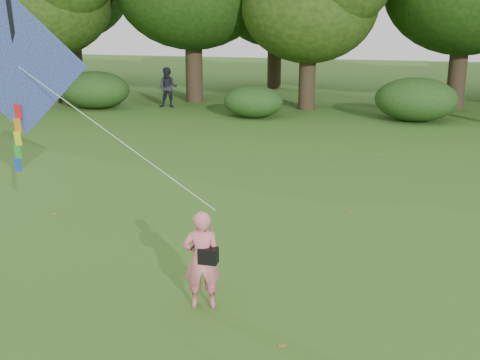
# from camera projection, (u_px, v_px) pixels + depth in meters

# --- Properties ---
(ground) EXTENTS (100.00, 100.00, 0.00)m
(ground) POSITION_uv_depth(u_px,v_px,m) (265.00, 302.00, 10.06)
(ground) COLOR #265114
(ground) RESTS_ON ground
(man_kite_flyer) EXTENTS (0.69, 0.55, 1.65)m
(man_kite_flyer) POSITION_uv_depth(u_px,v_px,m) (202.00, 260.00, 9.68)
(man_kite_flyer) COLOR #E96E7F
(man_kite_flyer) RESTS_ON ground
(bystander_left) EXTENTS (1.06, 0.89, 1.95)m
(bystander_left) POSITION_uv_depth(u_px,v_px,m) (168.00, 88.00, 29.39)
(bystander_left) COLOR #20232B
(bystander_left) RESTS_ON ground
(crossbody_bag) EXTENTS (0.43, 0.20, 0.68)m
(crossbody_bag) POSITION_uv_depth(u_px,v_px,m) (208.00, 255.00, 9.60)
(crossbody_bag) COLOR black
(crossbody_bag) RESTS_ON ground
(flying_kite) EXTENTS (5.35, 1.48, 3.31)m
(flying_kite) POSITION_uv_depth(u_px,v_px,m) (18.00, 68.00, 10.88)
(flying_kite) COLOR #225C95
(flying_kite) RESTS_ON ground
(shrub_band) EXTENTS (39.15, 3.22, 1.88)m
(shrub_band) POSITION_uv_depth(u_px,v_px,m) (328.00, 99.00, 26.43)
(shrub_band) COLOR #264919
(shrub_band) RESTS_ON ground
(fallen_leaves) EXTENTS (11.83, 15.22, 0.01)m
(fallen_leaves) POSITION_uv_depth(u_px,v_px,m) (304.00, 251.00, 12.16)
(fallen_leaves) COLOR olive
(fallen_leaves) RESTS_ON ground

